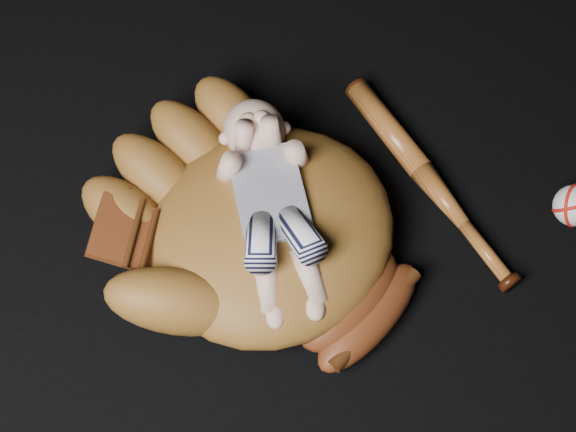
{
  "coord_description": "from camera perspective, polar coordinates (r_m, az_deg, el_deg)",
  "views": [
    {
      "loc": [
        -0.24,
        -0.47,
        1.21
      ],
      "look_at": [
        0.02,
        0.09,
        0.09
      ],
      "focal_mm": 55.0,
      "sensor_mm": 36.0,
      "label": 1
    }
  ],
  "objects": [
    {
      "name": "baseball_glove",
      "position": [
        1.28,
        -1.09,
        -0.7
      ],
      "size": [
        0.64,
        0.68,
        0.17
      ],
      "primitive_type": null,
      "rotation": [
        0.0,
        0.0,
        0.42
      ],
      "color": "brown",
      "rests_on": "ground"
    },
    {
      "name": "baseball",
      "position": [
        1.42,
        18.01,
        0.65
      ],
      "size": [
        0.08,
        0.08,
        0.06
      ],
      "primitive_type": "sphere",
      "rotation": [
        0.0,
        0.0,
        0.21
      ],
      "color": "silver",
      "rests_on": "ground"
    },
    {
      "name": "baseball_bat",
      "position": [
        1.41,
        9.18,
        2.21
      ],
      "size": [
        0.08,
        0.43,
        0.04
      ],
      "primitive_type": null,
      "rotation": [
        0.0,
        0.0,
        0.1
      ],
      "color": "brown",
      "rests_on": "ground"
    },
    {
      "name": "newborn_baby",
      "position": [
        1.23,
        -0.93,
        0.36
      ],
      "size": [
        0.23,
        0.37,
        0.14
      ],
      "primitive_type": null,
      "rotation": [
        0.0,
        0.0,
        -0.24
      ],
      "color": "#D8A58B",
      "rests_on": "baseball_glove"
    }
  ]
}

